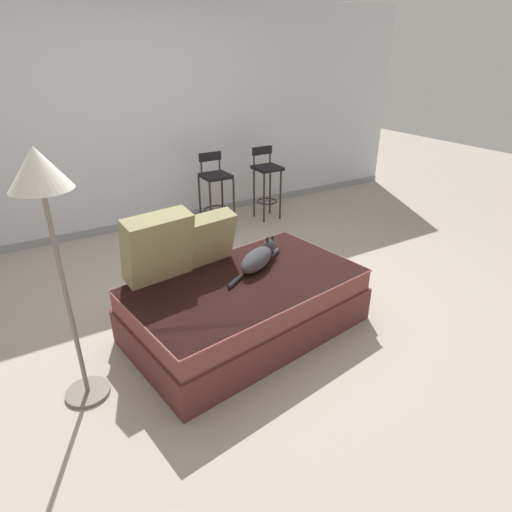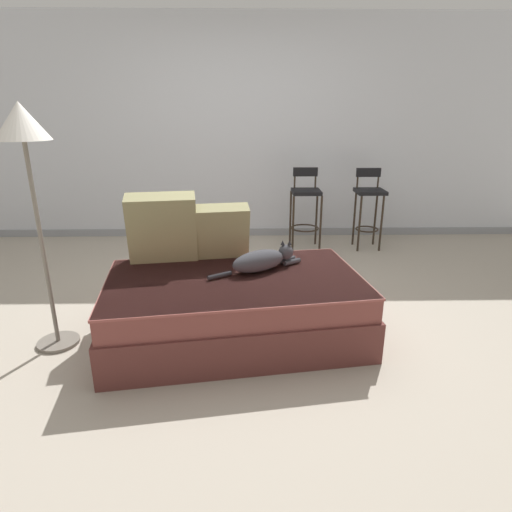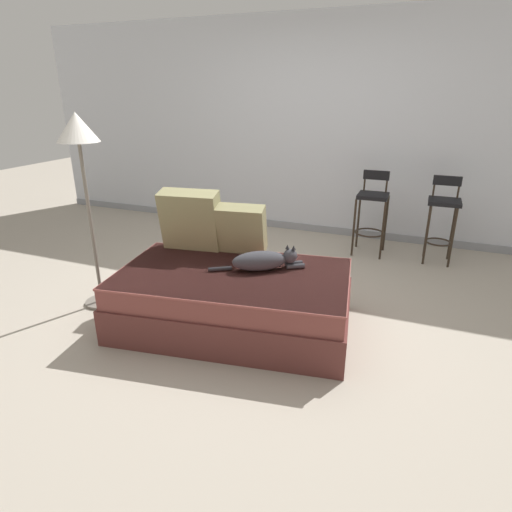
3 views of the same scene
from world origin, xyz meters
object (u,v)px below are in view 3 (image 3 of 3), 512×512
Objects in this scene: throw_pillow_corner at (191,220)px; bar_stool_by_doorway at (443,212)px; bar_stool_near_window at (372,207)px; cat at (263,260)px; couch at (233,299)px; floor_lamp at (80,146)px; throw_pillow_middle at (241,229)px.

bar_stool_by_doorway is at bearing 40.35° from throw_pillow_corner.
bar_stool_near_window is at bearing 52.93° from throw_pillow_corner.
cat is (0.74, -0.20, -0.19)m from throw_pillow_corner.
couch is 2.22m from bar_stool_near_window.
throw_pillow_corner is 0.79× the size of cat.
bar_stool_by_doorway is at bearing 38.27° from floor_lamp.
floor_lamp is at bearing -171.23° from cat.
couch is at bearing -125.72° from bar_stool_by_doorway.
floor_lamp reaches higher than throw_pillow_middle.
throw_pillow_middle is 1.40m from floor_lamp.
bar_stool_near_window is at bearing 62.48° from throw_pillow_middle.
couch is at bearing -110.17° from bar_stool_near_window.
floor_lamp is (-2.72, -2.14, 0.79)m from bar_stool_by_doorway.
couch is 2.81× the size of cat.
throw_pillow_corner is 0.33× the size of floor_lamp.
cat is at bearing 8.77° from floor_lamp.
floor_lamp is at bearing -141.73° from bar_stool_by_doorway.
couch is 1.66m from floor_lamp.
throw_pillow_middle is 2.30m from bar_stool_by_doorway.
throw_pillow_middle is at bearing 104.42° from couch.
throw_pillow_corner is 0.79m from cat.
bar_stool_near_window is (0.86, 1.66, -0.14)m from throw_pillow_middle.
couch is 3.56× the size of throw_pillow_corner.
cat is (0.30, -0.27, -0.14)m from throw_pillow_middle.
floor_lamp is (-1.23, -0.08, 1.11)m from couch.
bar_stool_near_window is at bearing 73.68° from cat.
cat is 2.32m from bar_stool_by_doorway.
cat reaches higher than couch.
couch is 0.80m from throw_pillow_corner.
floor_lamp reaches higher than couch.
throw_pillow_corner is at bearing 147.69° from couch.
bar_stool_near_window is 0.73m from bar_stool_by_doorway.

